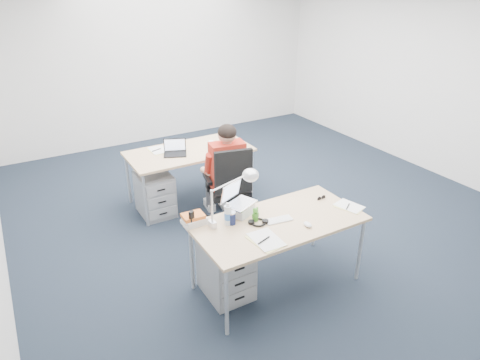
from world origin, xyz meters
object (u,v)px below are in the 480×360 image
object	(u,v)px
book_stack	(194,219)
desk_far	(189,154)
desk_near	(279,225)
cordless_phone	(192,219)
wireless_keyboard	(279,220)
desk_lamp	(227,198)
far_cup	(211,144)
drawer_pedestal_far	(155,194)
silver_laptop	(241,200)
computer_mouse	(308,225)
office_chair	(229,204)
can_koozie	(232,218)
headphones	(258,222)
drawer_pedestal_near	(226,269)
seated_person	(224,172)
dark_laptop	(175,147)
water_bottle	(228,214)
bear_figurine	(256,214)
sunglasses	(321,198)

from	to	relation	value
book_stack	desk_far	bearing A→B (deg)	67.47
desk_near	cordless_phone	bearing A→B (deg)	158.34
wireless_keyboard	desk_lamp	world-z (taller)	desk_lamp
desk_near	desk_far	size ratio (longest dim) A/B	1.00
far_cup	drawer_pedestal_far	bearing A→B (deg)	-176.74
silver_laptop	computer_mouse	xyz separation A→B (m)	(0.41, -0.50, -0.13)
office_chair	can_koozie	distance (m)	1.25
headphones	can_koozie	bearing A→B (deg)	175.62
drawer_pedestal_near	computer_mouse	size ratio (longest dim) A/B	5.52
seated_person	dark_laptop	world-z (taller)	seated_person
desk_lamp	can_koozie	bearing A→B (deg)	-34.34
drawer_pedestal_near	office_chair	bearing A→B (deg)	59.72
desk_far	drawer_pedestal_near	world-z (taller)	desk_far
drawer_pedestal_near	water_bottle	bearing A→B (deg)	41.09
cordless_phone	drawer_pedestal_near	bearing A→B (deg)	-56.00
desk_far	bear_figurine	distance (m)	1.95
seated_person	bear_figurine	size ratio (longest dim) A/B	9.15
sunglasses	computer_mouse	bearing A→B (deg)	-146.90
seated_person	wireless_keyboard	world-z (taller)	seated_person
headphones	bear_figurine	distance (m)	0.08
computer_mouse	water_bottle	xyz separation A→B (m)	(-0.61, 0.40, 0.09)
computer_mouse	dark_laptop	world-z (taller)	dark_laptop
sunglasses	office_chair	bearing A→B (deg)	110.49
book_stack	office_chair	bearing A→B (deg)	45.64
can_koozie	cordless_phone	size ratio (longest dim) A/B	0.74
bear_figurine	seated_person	bearing A→B (deg)	76.96
drawer_pedestal_near	desk_lamp	xyz separation A→B (m)	(0.07, 0.08, 0.71)
cordless_phone	can_koozie	bearing A→B (deg)	-42.45
seated_person	far_cup	size ratio (longest dim) A/B	13.40
wireless_keyboard	cordless_phone	bearing A→B (deg)	166.93
sunglasses	dark_laptop	xyz separation A→B (m)	(-0.84, 1.86, 0.09)
desk_lamp	far_cup	bearing A→B (deg)	86.88
desk_near	drawer_pedestal_near	bearing A→B (deg)	165.20
seated_person	desk_lamp	bearing A→B (deg)	-107.79
silver_laptop	drawer_pedestal_far	bearing A→B (deg)	76.42
desk_near	office_chair	distance (m)	1.26
drawer_pedestal_near	book_stack	world-z (taller)	book_stack
headphones	can_koozie	xyz separation A→B (m)	(-0.22, 0.12, 0.05)
drawer_pedestal_near	bear_figurine	size ratio (longest dim) A/B	3.92
computer_mouse	water_bottle	size ratio (longest dim) A/B	0.45
computer_mouse	bear_figurine	bearing A→B (deg)	143.39
book_stack	sunglasses	size ratio (longest dim) A/B	1.96
office_chair	book_stack	xyz separation A→B (m)	(-0.83, -0.85, 0.47)
can_koozie	desk_lamp	distance (m)	0.20
office_chair	desk_lamp	bearing A→B (deg)	-106.60
bear_figurine	dark_laptop	size ratio (longest dim) A/B	0.49
seated_person	cordless_phone	distance (m)	1.42
desk_near	desk_far	distance (m)	2.05
drawer_pedestal_far	sunglasses	distance (m)	2.21
wireless_keyboard	headphones	size ratio (longest dim) A/B	1.33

